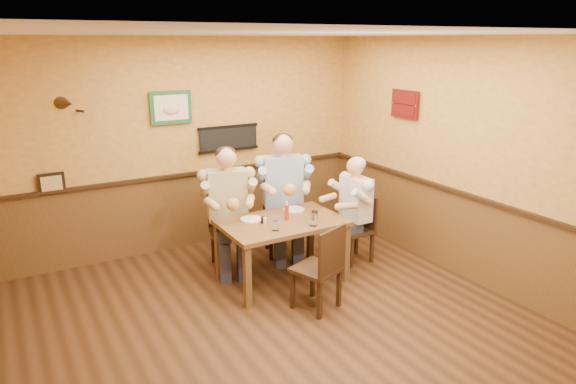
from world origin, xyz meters
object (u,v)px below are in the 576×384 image
(hot_sauce_bottle, at_px, (287,211))
(diner_white_elder, at_px, (355,215))
(chair_near_side, at_px, (316,267))
(salt_shaker, at_px, (265,221))
(chair_back_right, at_px, (283,217))
(diner_blue_polo, at_px, (283,201))
(water_glass_left, at_px, (276,226))
(pepper_shaker, at_px, (262,220))
(dining_table, at_px, (282,228))
(diner_tan_shirt, at_px, (228,215))
(water_glass_mid, at_px, (313,220))
(chair_right_end, at_px, (355,229))
(cola_tumbler, at_px, (315,215))
(chair_back_left, at_px, (228,230))

(hot_sauce_bottle, bearing_deg, diner_white_elder, 1.74)
(chair_near_side, height_order, salt_shaker, chair_near_side)
(chair_back_right, distance_m, diner_blue_polo, 0.22)
(water_glass_left, xyz_separation_m, pepper_shaker, (-0.02, 0.27, -0.02))
(dining_table, distance_m, pepper_shaker, 0.27)
(chair_near_side, xyz_separation_m, diner_tan_shirt, (-0.38, 1.41, 0.22))
(chair_back_right, bearing_deg, pepper_shaker, -114.27)
(chair_back_right, xyz_separation_m, water_glass_mid, (-0.18, -1.02, 0.31))
(chair_right_end, height_order, hot_sauce_bottle, hot_sauce_bottle)
(diner_blue_polo, xyz_separation_m, water_glass_left, (-0.62, -0.94, 0.08))
(dining_table, relative_size, chair_near_side, 1.49)
(diner_blue_polo, height_order, cola_tumbler, diner_blue_polo)
(diner_tan_shirt, xyz_separation_m, water_glass_left, (0.18, -0.90, 0.11))
(diner_blue_polo, relative_size, water_glass_left, 13.10)
(diner_blue_polo, bearing_deg, diner_white_elder, -24.75)
(chair_right_end, height_order, salt_shaker, chair_right_end)
(chair_back_right, bearing_deg, hot_sauce_bottle, -96.40)
(water_glass_left, height_order, salt_shaker, water_glass_left)
(salt_shaker, bearing_deg, diner_white_elder, 3.08)
(diner_blue_polo, height_order, water_glass_left, diner_blue_polo)
(chair_near_side, distance_m, pepper_shaker, 0.87)
(diner_tan_shirt, height_order, cola_tumbler, diner_tan_shirt)
(chair_right_end, relative_size, pepper_shaker, 10.71)
(cola_tumbler, bearing_deg, diner_blue_polo, 86.63)
(diner_white_elder, distance_m, pepper_shaker, 1.33)
(chair_right_end, distance_m, diner_blue_polo, 1.00)
(chair_back_left, bearing_deg, diner_blue_polo, 18.48)
(cola_tumbler, bearing_deg, chair_back_right, 86.63)
(diner_blue_polo, xyz_separation_m, water_glass_mid, (-0.18, -1.02, 0.09))
(dining_table, xyz_separation_m, water_glass_left, (-0.21, -0.24, 0.15))
(pepper_shaker, bearing_deg, cola_tumbler, -15.82)
(salt_shaker, xyz_separation_m, pepper_shaker, (0.01, 0.07, -0.01))
(diner_tan_shirt, bearing_deg, chair_back_right, 18.48)
(diner_white_elder, height_order, water_glass_left, diner_white_elder)
(cola_tumbler, height_order, hot_sauce_bottle, hot_sauce_bottle)
(diner_blue_polo, bearing_deg, hot_sauce_bottle, -96.40)
(chair_right_end, height_order, diner_white_elder, diner_white_elder)
(chair_right_end, bearing_deg, diner_tan_shirt, -112.95)
(salt_shaker, bearing_deg, diner_tan_shirt, 102.00)
(diner_tan_shirt, bearing_deg, water_glass_left, -63.25)
(water_glass_left, relative_size, pepper_shaker, 1.39)
(chair_right_end, xyz_separation_m, hot_sauce_bottle, (-1.02, -0.03, 0.42))
(diner_tan_shirt, relative_size, salt_shaker, 15.13)
(diner_tan_shirt, distance_m, water_glass_left, 0.92)
(diner_blue_polo, height_order, diner_white_elder, diner_blue_polo)
(diner_tan_shirt, distance_m, diner_blue_polo, 0.80)
(chair_back_right, bearing_deg, chair_near_side, -86.30)
(diner_tan_shirt, bearing_deg, water_glass_mid, -42.24)
(diner_blue_polo, bearing_deg, dining_table, -100.35)
(dining_table, xyz_separation_m, chair_back_left, (-0.39, 0.66, -0.17))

